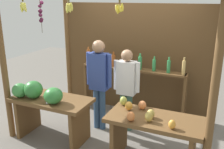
% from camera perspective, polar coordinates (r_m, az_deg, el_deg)
% --- Properties ---
extents(ground_plane, '(12.00, 12.00, 0.00)m').
position_cam_1_polar(ground_plane, '(4.81, 0.92, -12.24)').
color(ground_plane, slate).
rests_on(ground_plane, ground).
extents(market_stall, '(3.32, 1.99, 2.49)m').
position_cam_1_polar(market_stall, '(4.71, 3.11, 5.78)').
color(market_stall, brown).
rests_on(market_stall, ground).
extents(fruit_counter_left, '(1.36, 0.68, 1.04)m').
position_cam_1_polar(fruit_counter_left, '(4.37, -14.66, -6.16)').
color(fruit_counter_left, brown).
rests_on(fruit_counter_left, ground).
extents(fruit_counter_right, '(1.34, 0.64, 0.89)m').
position_cam_1_polar(fruit_counter_right, '(3.72, 9.15, -12.03)').
color(fruit_counter_right, brown).
rests_on(fruit_counter_right, ground).
extents(bottle_shelf_unit, '(2.13, 0.22, 1.35)m').
position_cam_1_polar(bottle_shelf_unit, '(5.08, 4.38, -0.57)').
color(bottle_shelf_unit, brown).
rests_on(bottle_shelf_unit, ground).
extents(vendor_man, '(0.48, 0.22, 1.66)m').
position_cam_1_polar(vendor_man, '(4.47, -2.95, -0.61)').
color(vendor_man, '#2F4C72').
rests_on(vendor_man, ground).
extents(vendor_woman, '(0.48, 0.20, 1.50)m').
position_cam_1_polar(vendor_woman, '(4.46, 3.29, -2.09)').
color(vendor_woman, '#375C4D').
rests_on(vendor_woman, ground).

